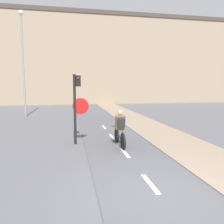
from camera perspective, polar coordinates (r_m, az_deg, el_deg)
The scene contains 6 objects.
ground_plane at distance 5.33m, azimuth 11.96°, elevation -20.28°, with size 120.00×120.00×0.00m, color #5B5B60.
bike_lane at distance 5.33m, azimuth 11.95°, elevation -20.18°, with size 2.71×60.00×0.02m.
building_row_background at distance 30.81m, azimuth -7.43°, elevation 13.32°, with size 60.00×5.20×11.73m.
traffic_light_pole at distance 9.02m, azimuth -9.16°, elevation 2.83°, with size 0.67×0.25×2.87m.
street_lamp_far at distance 18.45m, azimuth -22.29°, elevation 13.79°, with size 0.36×0.36×7.99m.
cyclist_near at distance 8.70m, azimuth 2.12°, elevation -4.46°, with size 0.46×1.77×1.47m.
Camera 1 is at (-1.88, -4.35, 2.42)m, focal length 35.00 mm.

